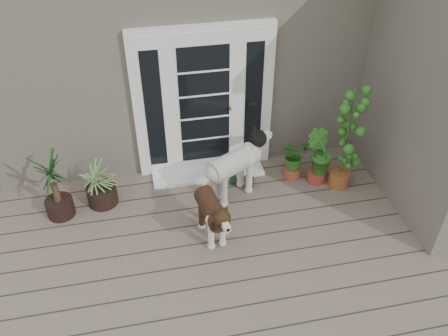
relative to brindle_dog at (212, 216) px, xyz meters
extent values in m
cube|color=#6B5B4C|center=(0.38, -0.76, -0.40)|extent=(6.20, 4.60, 0.12)
cube|color=#665E54|center=(0.38, 3.49, 1.09)|extent=(7.40, 4.00, 3.10)
cube|color=white|center=(0.18, 1.44, 0.74)|extent=(1.90, 0.14, 2.15)
cube|color=white|center=(0.18, 1.24, -0.31)|extent=(1.60, 0.40, 0.05)
imported|color=#1B6021|center=(1.36, 0.95, -0.08)|extent=(0.55, 0.55, 0.51)
imported|color=#175117|center=(1.66, 0.79, -0.04)|extent=(0.55, 0.55, 0.59)
imported|color=#18561C|center=(2.67, 1.15, -0.02)|extent=(0.55, 0.55, 0.64)
camera|label=1|loc=(-0.69, -4.05, 3.86)|focal=37.44mm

